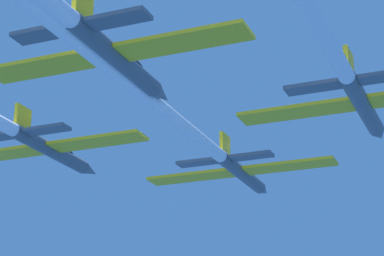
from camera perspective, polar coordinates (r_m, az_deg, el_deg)
name	(u,v)px	position (r m, az deg, el deg)	size (l,w,h in m)	color
jet_lead	(161,108)	(61.50, -2.30, 1.49)	(19.35, 66.08, 3.20)	#4C5660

